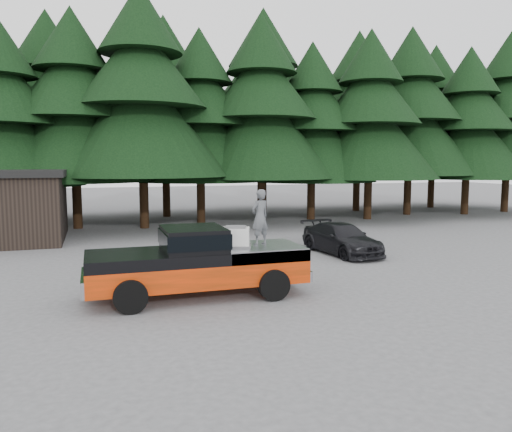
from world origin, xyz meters
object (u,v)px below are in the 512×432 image
object	(u,v)px
man_on_bed	(260,217)
parked_car	(342,239)
pickup_truck	(197,273)
air_compressor	(236,238)

from	to	relation	value
man_on_bed	parked_car	world-z (taller)	man_on_bed
pickup_truck	parked_car	world-z (taller)	pickup_truck
pickup_truck	parked_car	distance (m)	8.12
pickup_truck	air_compressor	xyz separation A→B (m)	(1.07, -0.06, 0.92)
air_compressor	parked_car	world-z (taller)	air_compressor
pickup_truck	parked_car	size ratio (longest dim) A/B	1.44
air_compressor	parked_car	size ratio (longest dim) A/B	0.18
man_on_bed	parked_car	distance (m)	6.81
air_compressor	pickup_truck	bearing A→B (deg)	-164.02
air_compressor	parked_car	xyz separation A→B (m)	(5.69, 4.56, -0.98)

